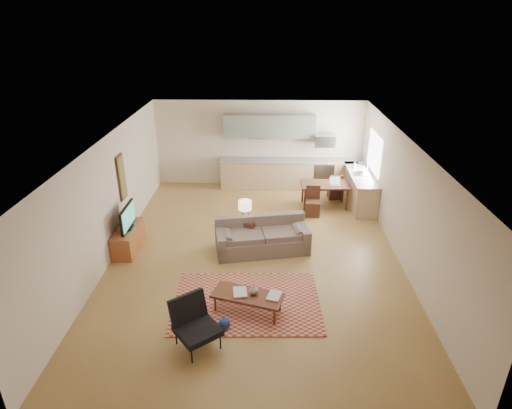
{
  "coord_description": "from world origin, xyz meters",
  "views": [
    {
      "loc": [
        0.24,
        -8.52,
        5.16
      ],
      "look_at": [
        0.0,
        0.3,
        1.15
      ],
      "focal_mm": 30.0,
      "sensor_mm": 36.0,
      "label": 1
    }
  ],
  "objects_px": {
    "tv_credenza": "(128,239)",
    "console_table": "(245,232)",
    "sofa": "(262,236)",
    "coffee_table": "(248,303)",
    "armchair": "(197,326)",
    "dining_table": "(324,195)"
  },
  "relations": [
    {
      "from": "tv_credenza",
      "to": "console_table",
      "type": "xyz_separation_m",
      "value": [
        2.73,
        0.36,
        0.04
      ]
    },
    {
      "from": "sofa",
      "to": "tv_credenza",
      "type": "height_order",
      "value": "sofa"
    },
    {
      "from": "coffee_table",
      "to": "armchair",
      "type": "bearing_deg",
      "value": -113.37
    },
    {
      "from": "coffee_table",
      "to": "tv_credenza",
      "type": "distance_m",
      "value": 3.67
    },
    {
      "from": "sofa",
      "to": "console_table",
      "type": "relative_size",
      "value": 3.51
    },
    {
      "from": "tv_credenza",
      "to": "console_table",
      "type": "distance_m",
      "value": 2.76
    },
    {
      "from": "tv_credenza",
      "to": "dining_table",
      "type": "bearing_deg",
      "value": 27.93
    },
    {
      "from": "dining_table",
      "to": "console_table",
      "type": "bearing_deg",
      "value": -136.06
    },
    {
      "from": "console_table",
      "to": "dining_table",
      "type": "relative_size",
      "value": 0.47
    },
    {
      "from": "coffee_table",
      "to": "armchair",
      "type": "height_order",
      "value": "armchair"
    },
    {
      "from": "dining_table",
      "to": "coffee_table",
      "type": "bearing_deg",
      "value": -114.42
    },
    {
      "from": "tv_credenza",
      "to": "dining_table",
      "type": "xyz_separation_m",
      "value": [
        4.89,
        2.59,
        0.06
      ]
    },
    {
      "from": "sofa",
      "to": "dining_table",
      "type": "xyz_separation_m",
      "value": [
        1.74,
        2.58,
        -0.04
      ]
    },
    {
      "from": "sofa",
      "to": "tv_credenza",
      "type": "bearing_deg",
      "value": 169.17
    },
    {
      "from": "console_table",
      "to": "dining_table",
      "type": "xyz_separation_m",
      "value": [
        2.16,
        2.24,
        0.03
      ]
    },
    {
      "from": "armchair",
      "to": "tv_credenza",
      "type": "distance_m",
      "value": 3.82
    },
    {
      "from": "armchair",
      "to": "console_table",
      "type": "height_order",
      "value": "armchair"
    },
    {
      "from": "armchair",
      "to": "coffee_table",
      "type": "bearing_deg",
      "value": 11.61
    },
    {
      "from": "armchair",
      "to": "dining_table",
      "type": "distance_m",
      "value": 6.39
    },
    {
      "from": "armchair",
      "to": "dining_table",
      "type": "height_order",
      "value": "armchair"
    },
    {
      "from": "tv_credenza",
      "to": "console_table",
      "type": "height_order",
      "value": "console_table"
    },
    {
      "from": "coffee_table",
      "to": "dining_table",
      "type": "height_order",
      "value": "dining_table"
    }
  ]
}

